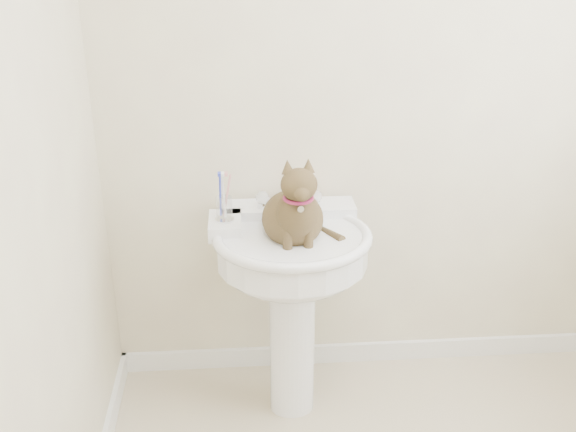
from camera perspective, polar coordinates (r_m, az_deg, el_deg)
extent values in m
cube|color=white|center=(3.13, 6.85, -11.32)|extent=(2.20, 0.02, 0.09)
cylinder|color=white|center=(2.69, 0.35, -10.72)|extent=(0.18, 0.18, 0.63)
cylinder|color=white|center=(2.48, 0.38, -2.91)|extent=(0.56, 0.56, 0.12)
ellipsoid|color=white|center=(2.50, 0.37, -4.13)|extent=(0.51, 0.44, 0.20)
torus|color=white|center=(2.45, 0.38, -1.76)|extent=(0.59, 0.59, 0.04)
cube|color=white|center=(2.63, 0.03, 0.43)|extent=(0.52, 0.14, 0.06)
cube|color=white|center=(2.51, -5.35, -0.81)|extent=(0.12, 0.19, 0.06)
cylinder|color=silver|center=(2.57, 0.10, 1.08)|extent=(0.05, 0.05, 0.05)
cylinder|color=silver|center=(2.51, 0.19, 1.26)|extent=(0.04, 0.04, 0.14)
sphere|color=white|center=(2.57, -2.38, 1.59)|extent=(0.06, 0.06, 0.06)
sphere|color=white|center=(2.59, 2.50, 1.73)|extent=(0.06, 0.06, 0.06)
cube|color=#F24814|center=(2.65, 1.13, 1.68)|extent=(0.10, 0.07, 0.03)
cylinder|color=silver|center=(2.49, -5.38, -0.29)|extent=(0.07, 0.07, 0.01)
cylinder|color=white|center=(2.47, -5.42, 0.68)|extent=(0.06, 0.06, 0.09)
cylinder|color=#2D3CC8|center=(2.45, -5.75, 1.74)|extent=(0.01, 0.01, 0.17)
cylinder|color=white|center=(2.45, -5.47, 1.75)|extent=(0.01, 0.01, 0.17)
cylinder|color=#D38586|center=(2.45, -5.19, 1.76)|extent=(0.01, 0.01, 0.17)
ellipsoid|color=brown|center=(2.44, 0.44, -0.22)|extent=(0.22, 0.26, 0.20)
ellipsoid|color=brown|center=(2.33, 0.62, 0.28)|extent=(0.14, 0.14, 0.18)
ellipsoid|color=brown|center=(2.25, 0.70, 2.66)|extent=(0.13, 0.11, 0.11)
cone|color=brown|center=(2.25, -0.23, 4.22)|extent=(0.04, 0.04, 0.05)
cone|color=brown|center=(2.26, 1.56, 4.27)|extent=(0.04, 0.04, 0.05)
cylinder|color=brown|center=(2.50, 3.07, -1.37)|extent=(0.03, 0.03, 0.23)
torus|color=maroon|center=(2.28, 0.67, 1.52)|extent=(0.11, 0.11, 0.01)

